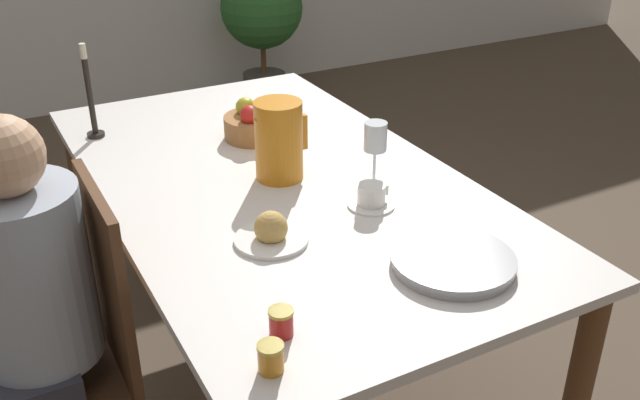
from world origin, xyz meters
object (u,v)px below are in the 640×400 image
at_px(serving_tray, 453,261).
at_px(bread_plate, 271,232).
at_px(chair_person_side, 74,358).
at_px(wine_glass_water, 375,140).
at_px(jam_jar_red, 271,356).
at_px(potted_plant, 262,15).
at_px(person_seated, 19,302).
at_px(fruit_bowl, 255,123).
at_px(teacup_near_person, 371,197).
at_px(red_pitcher, 278,140).
at_px(candlestick_tall, 91,102).
at_px(jam_jar_amber, 281,321).

relative_size(serving_tray, bread_plate, 1.57).
relative_size(chair_person_side, wine_glass_water, 4.69).
xyz_separation_m(jam_jar_red, potted_plant, (1.50, 3.40, -0.19)).
relative_size(person_seated, fruit_bowl, 5.47).
bearing_deg(fruit_bowl, person_seated, -148.72).
relative_size(wine_glass_water, teacup_near_person, 1.51).
distance_m(jam_jar_red, potted_plant, 3.73).
distance_m(serving_tray, bread_plate, 0.47).
bearing_deg(jam_jar_red, chair_person_side, 118.90).
distance_m(teacup_near_person, jam_jar_red, 0.73).
height_order(red_pitcher, candlestick_tall, candlestick_tall).
bearing_deg(chair_person_side, jam_jar_red, -151.10).
distance_m(red_pitcher, jam_jar_red, 0.89).
bearing_deg(jam_jar_amber, serving_tray, 4.72).
bearing_deg(bread_plate, red_pitcher, 61.51).
relative_size(jam_jar_amber, candlestick_tall, 0.19).
height_order(wine_glass_water, bread_plate, wine_glass_water).
bearing_deg(potted_plant, jam_jar_amber, -113.43).
bearing_deg(teacup_near_person, candlestick_tall, 122.64).
relative_size(person_seated, serving_tray, 3.80).
height_order(red_pitcher, serving_tray, red_pitcher).
xyz_separation_m(person_seated, red_pitcher, (0.80, 0.20, 0.20)).
relative_size(chair_person_side, person_seated, 0.82).
relative_size(jam_jar_red, candlestick_tall, 0.19).
bearing_deg(teacup_near_person, bread_plate, -172.48).
height_order(bread_plate, jam_jar_amber, bread_plate).
distance_m(teacup_near_person, jam_jar_amber, 0.62).
height_order(teacup_near_person, potted_plant, potted_plant).
bearing_deg(person_seated, chair_person_side, -106.84).
distance_m(candlestick_tall, potted_plant, 2.55).
bearing_deg(chair_person_side, candlestick_tall, -18.93).
distance_m(red_pitcher, wine_glass_water, 0.29).
bearing_deg(teacup_near_person, potted_plant, 71.74).
height_order(red_pitcher, potted_plant, red_pitcher).
relative_size(serving_tray, jam_jar_red, 4.87).
bearing_deg(potted_plant, teacup_near_person, -108.26).
bearing_deg(fruit_bowl, teacup_near_person, -82.15).
distance_m(wine_glass_water, jam_jar_red, 0.86).
distance_m(jam_jar_red, candlestick_tall, 1.39).
xyz_separation_m(serving_tray, fruit_bowl, (-0.09, 0.98, 0.04)).
bearing_deg(jam_jar_red, red_pitcher, 63.52).
distance_m(jam_jar_amber, fruit_bowl, 1.09).
bearing_deg(jam_jar_red, fruit_bowl, 67.75).
height_order(red_pitcher, bread_plate, red_pitcher).
bearing_deg(candlestick_tall, bread_plate, -75.70).
bearing_deg(person_seated, candlestick_tall, -25.36).
height_order(jam_jar_amber, potted_plant, potted_plant).
height_order(serving_tray, bread_plate, bread_plate).
xyz_separation_m(teacup_near_person, candlestick_tall, (-0.57, 0.89, 0.10)).
bearing_deg(teacup_near_person, person_seated, 174.15).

